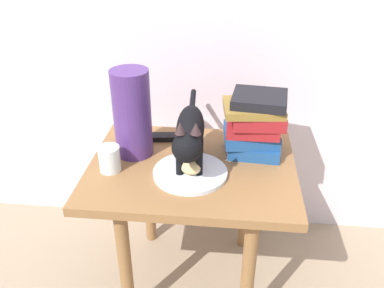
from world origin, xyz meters
TOP-DOWN VIEW (x-y plane):
  - ground_plane at (0.00, 0.00)m, footprint 6.00×6.00m
  - side_table at (0.00, 0.00)m, footprint 0.69×0.54m
  - plate at (0.00, -0.06)m, footprint 0.24×0.24m
  - bread_roll at (0.00, -0.07)m, footprint 0.10×0.10m
  - cat at (-0.00, -0.02)m, footprint 0.11×0.48m
  - book_stack at (0.20, 0.10)m, footprint 0.22×0.19m
  - green_vase at (-0.21, 0.06)m, footprint 0.13×0.13m
  - candle_jar at (-0.26, -0.06)m, footprint 0.07×0.07m
  - tv_remote at (-0.11, 0.17)m, footprint 0.15×0.06m

SIDE VIEW (x-z plane):
  - ground_plane at x=0.00m, z-range 0.00..0.00m
  - side_table at x=0.00m, z-range 0.18..0.70m
  - plate at x=0.00m, z-range 0.52..0.53m
  - tv_remote at x=-0.11m, z-range 0.52..0.54m
  - candle_jar at x=-0.26m, z-range 0.52..0.60m
  - bread_roll at x=0.00m, z-range 0.53..0.58m
  - book_stack at x=0.20m, z-range 0.52..0.74m
  - cat at x=0.00m, z-range 0.54..0.77m
  - green_vase at x=-0.21m, z-range 0.52..0.82m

